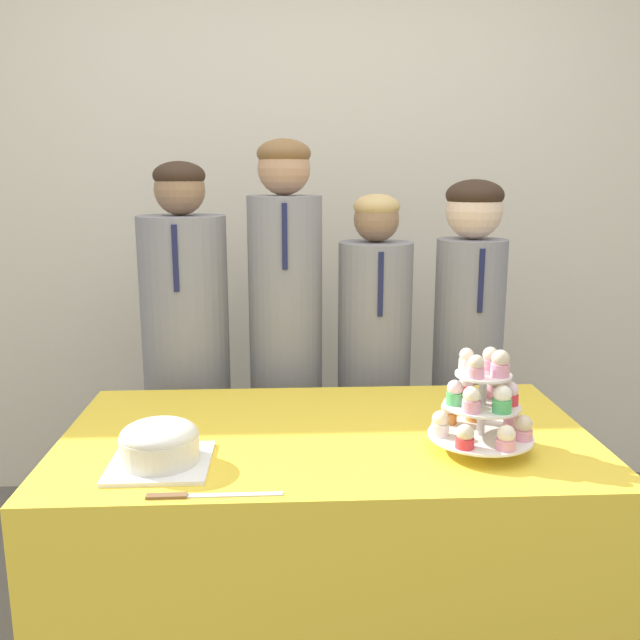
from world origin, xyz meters
name	(u,v)px	position (x,y,z in m)	size (l,w,h in m)	color
wall_back	(309,200)	(0.00, 1.77, 1.35)	(9.00, 0.06, 2.70)	beige
table	(326,562)	(0.00, 0.39, 0.39)	(1.41, 0.79, 0.78)	yellow
round_cake	(160,444)	(-0.41, 0.21, 0.83)	(0.24, 0.24, 0.11)	white
cake_knife	(191,496)	(-0.32, 0.04, 0.78)	(0.29, 0.02, 0.01)	silver
cupcake_stand	(483,405)	(0.38, 0.25, 0.90)	(0.26, 0.26, 0.27)	silver
student_0	(188,385)	(-0.47, 1.05, 0.71)	(0.31, 0.31, 1.51)	gray
student_1	(286,369)	(-0.11, 1.05, 0.77)	(0.26, 0.27, 1.58)	gray
student_2	(373,395)	(0.21, 1.05, 0.66)	(0.27, 0.27, 1.40)	gray
student_3	(466,379)	(0.56, 1.05, 0.72)	(0.25, 0.26, 1.44)	gray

